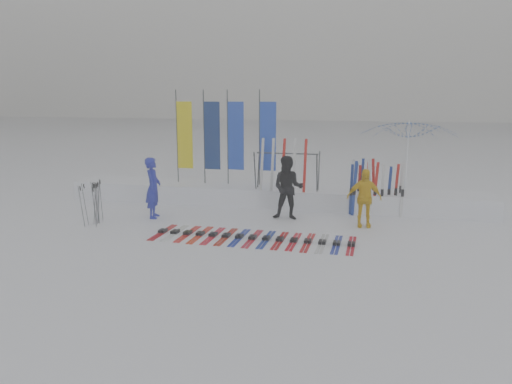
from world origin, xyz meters
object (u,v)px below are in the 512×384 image
(person_blue, at_px, (153,188))
(ski_rack, at_px, (287,166))
(tent_canopy, at_px, (407,162))
(ski_row, at_px, (253,238))
(person_black, at_px, (288,188))
(person_yellow, at_px, (364,198))

(person_blue, xyz_separation_m, ski_rack, (3.63, 2.25, 0.48))
(person_blue, bearing_deg, tent_canopy, -77.53)
(tent_canopy, height_order, ski_rack, tent_canopy)
(ski_row, height_order, ski_rack, ski_rack)
(person_black, xyz_separation_m, tent_canopy, (3.45, 2.93, 0.51))
(tent_canopy, relative_size, ski_row, 0.62)
(person_blue, height_order, person_black, person_black)
(person_blue, height_order, ski_row, person_blue)
(person_yellow, distance_m, ski_rack, 3.15)
(person_blue, bearing_deg, person_black, -93.03)
(person_yellow, distance_m, ski_row, 3.41)
(person_blue, height_order, ski_rack, ski_rack)
(person_blue, xyz_separation_m, tent_canopy, (7.39, 3.71, 0.54))
(person_yellow, relative_size, ski_row, 0.32)
(tent_canopy, height_order, ski_row, tent_canopy)
(tent_canopy, bearing_deg, person_yellow, -110.98)
(person_yellow, bearing_deg, tent_canopy, 58.88)
(person_blue, xyz_separation_m, person_yellow, (6.14, 0.44, -0.09))
(person_blue, xyz_separation_m, ski_row, (3.44, -1.49, -0.87))
(ski_row, bearing_deg, person_blue, 156.63)
(tent_canopy, bearing_deg, ski_row, -127.25)
(ski_rack, bearing_deg, person_blue, -148.17)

